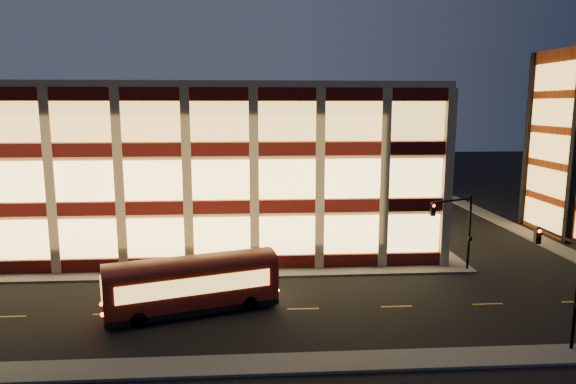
{
  "coord_description": "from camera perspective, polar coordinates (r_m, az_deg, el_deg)",
  "views": [
    {
      "loc": [
        7.01,
        -36.56,
        12.76
      ],
      "look_at": [
        9.97,
        8.0,
        5.12
      ],
      "focal_mm": 32.0,
      "sensor_mm": 36.0,
      "label": 1
    }
  ],
  "objects": [
    {
      "name": "ground",
      "position": [
        39.35,
        -14.05,
        -9.51
      ],
      "size": [
        200.0,
        200.0,
        0.0
      ],
      "primitive_type": "plane",
      "color": "black",
      "rests_on": "ground"
    },
    {
      "name": "sidewalk_office_south",
      "position": [
        40.89,
        -17.99,
        -8.86
      ],
      "size": [
        54.0,
        2.0,
        0.15
      ],
      "primitive_type": "cube",
      "color": "#514F4C",
      "rests_on": "ground"
    },
    {
      "name": "sidewalk_office_east",
      "position": [
        57.32,
        12.52,
        -3.31
      ],
      "size": [
        2.0,
        30.0,
        0.15
      ],
      "primitive_type": "cube",
      "color": "#514F4C",
      "rests_on": "ground"
    },
    {
      "name": "sidewalk_tower_west",
      "position": [
        61.3,
        22.45,
        -2.98
      ],
      "size": [
        2.0,
        30.0,
        0.15
      ],
      "primitive_type": "cube",
      "color": "#514F4C",
      "rests_on": "ground"
    },
    {
      "name": "sidewalk_near",
      "position": [
        27.66,
        -19.0,
        -18.15
      ],
      "size": [
        100.0,
        2.0,
        0.15
      ],
      "primitive_type": "cube",
      "color": "#514F4C",
      "rests_on": "ground"
    },
    {
      "name": "office_building",
      "position": [
        54.66,
        -14.27,
        3.62
      ],
      "size": [
        50.45,
        30.45,
        14.5
      ],
      "color": "tan",
      "rests_on": "ground"
    },
    {
      "name": "traffic_signal_far",
      "position": [
        40.74,
        18.23,
        -3.04
      ],
      "size": [
        3.79,
        1.87,
        6.0
      ],
      "color": "black",
      "rests_on": "ground"
    },
    {
      "name": "traffic_signal_near",
      "position": [
        31.59,
        28.1,
        -7.33
      ],
      "size": [
        0.32,
        4.45,
        6.0
      ],
      "color": "black",
      "rests_on": "ground"
    },
    {
      "name": "trolley_bus",
      "position": [
        32.73,
        -10.64,
        -9.71
      ],
      "size": [
        10.8,
        5.69,
        3.56
      ],
      "rotation": [
        0.0,
        0.0,
        0.31
      ],
      "color": "maroon",
      "rests_on": "ground"
    }
  ]
}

